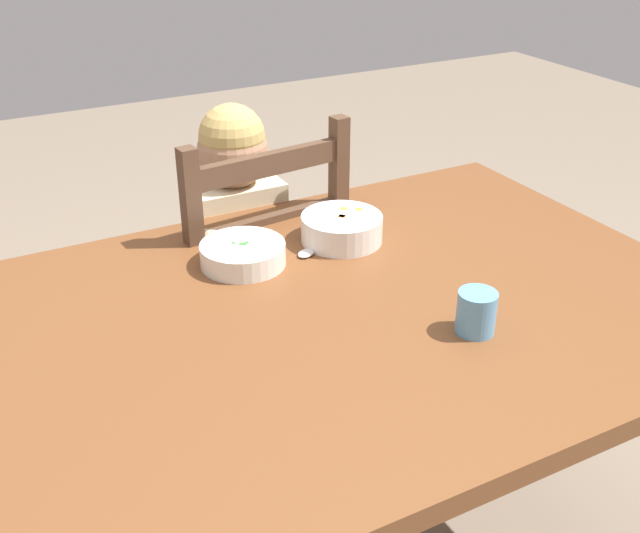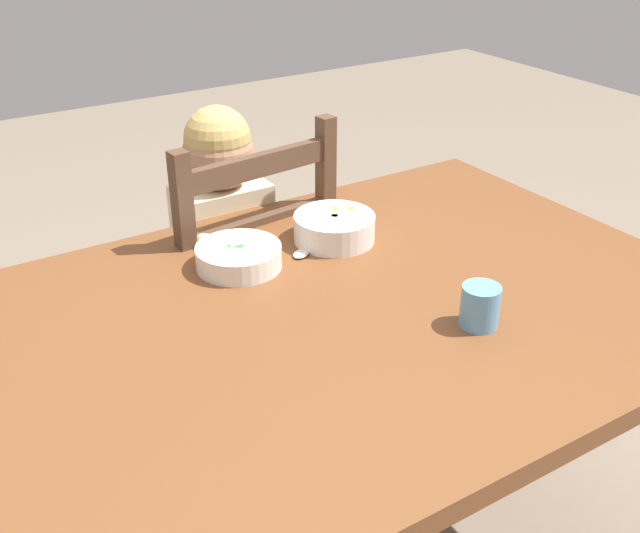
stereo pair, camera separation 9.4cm
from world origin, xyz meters
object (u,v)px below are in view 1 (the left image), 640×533
dining_table (325,350)px  bowl_of_carrots (342,228)px  child_figure (241,237)px  spoon (311,250)px  dining_chair (246,298)px  bowl_of_peas (243,253)px  drinking_cup (476,312)px

dining_table → bowl_of_carrots: bearing=54.7°
child_figure → spoon: bearing=-84.0°
bowl_of_carrots → dining_chair: bearing=110.1°
dining_chair → bowl_of_peas: 0.43m
bowl_of_carrots → drinking_cup: (0.03, -0.42, 0.01)m
child_figure → bowl_of_carrots: 0.34m
bowl_of_carrots → spoon: 0.09m
dining_table → bowl_of_peas: bowl_of_peas is taller
bowl_of_carrots → drinking_cup: size_ratio=2.26×
bowl_of_peas → spoon: (0.15, -0.01, -0.02)m
dining_table → drinking_cup: 0.30m
bowl_of_carrots → spoon: bearing=-170.2°
child_figure → bowl_of_carrots: child_figure is taller
bowl_of_carrots → dining_table: bearing=-125.3°
bowl_of_carrots → bowl_of_peas: bearing=-180.0°
spoon → drinking_cup: bearing=-74.9°
dining_chair → bowl_of_carrots: (0.11, -0.30, 0.30)m
child_figure → spoon: (0.03, -0.31, 0.09)m
child_figure → bowl_of_carrots: size_ratio=5.45×
dining_chair → spoon: dining_chair is taller
dining_table → child_figure: bearing=84.3°
dining_table → dining_chair: bearing=83.8°
bowl_of_carrots → spoon: size_ratio=1.39×
dining_table → dining_chair: size_ratio=1.57×
bowl_of_peas → spoon: bowl_of_peas is taller
dining_table → bowl_of_peas: bearing=104.7°
dining_chair → bowl_of_carrots: size_ratio=5.32×
dining_table → bowl_of_carrots: size_ratio=8.37×
child_figure → drinking_cup: size_ratio=12.31×
bowl_of_carrots → drinking_cup: drinking_cup is taller
dining_chair → drinking_cup: (0.14, -0.72, 0.31)m
dining_table → bowl_of_carrots: 0.31m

